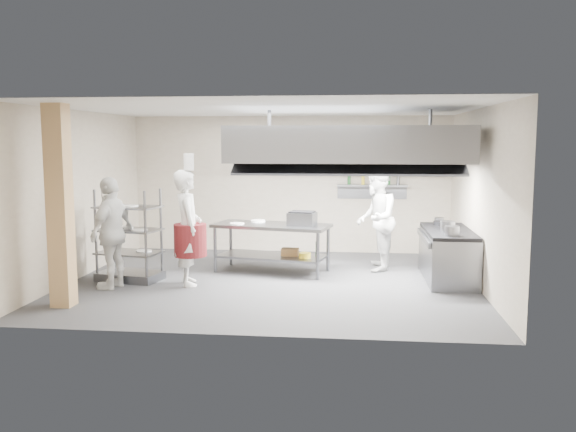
# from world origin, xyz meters

# --- Properties ---
(floor) EXTENTS (7.00, 7.00, 0.00)m
(floor) POSITION_xyz_m (0.00, 0.00, 0.00)
(floor) COLOR #313133
(floor) RESTS_ON ground
(ceiling) EXTENTS (7.00, 7.00, 0.00)m
(ceiling) POSITION_xyz_m (0.00, 0.00, 3.00)
(ceiling) COLOR silver
(ceiling) RESTS_ON wall_back
(wall_back) EXTENTS (7.00, 0.00, 7.00)m
(wall_back) POSITION_xyz_m (0.00, 3.00, 1.50)
(wall_back) COLOR tan
(wall_back) RESTS_ON ground
(wall_left) EXTENTS (0.00, 6.00, 6.00)m
(wall_left) POSITION_xyz_m (-3.50, 0.00, 1.50)
(wall_left) COLOR tan
(wall_left) RESTS_ON ground
(wall_right) EXTENTS (0.00, 6.00, 6.00)m
(wall_right) POSITION_xyz_m (3.50, 0.00, 1.50)
(wall_right) COLOR tan
(wall_right) RESTS_ON ground
(column) EXTENTS (0.30, 0.30, 3.00)m
(column) POSITION_xyz_m (-2.90, -1.90, 1.50)
(column) COLOR tan
(column) RESTS_ON floor
(exhaust_hood) EXTENTS (4.00, 2.50, 0.60)m
(exhaust_hood) POSITION_xyz_m (1.30, 0.40, 2.40)
(exhaust_hood) COLOR slate
(exhaust_hood) RESTS_ON ceiling
(hood_strip_a) EXTENTS (1.60, 0.12, 0.04)m
(hood_strip_a) POSITION_xyz_m (0.40, 0.40, 2.08)
(hood_strip_a) COLOR white
(hood_strip_a) RESTS_ON exhaust_hood
(hood_strip_b) EXTENTS (1.60, 0.12, 0.04)m
(hood_strip_b) POSITION_xyz_m (2.20, 0.40, 2.08)
(hood_strip_b) COLOR white
(hood_strip_b) RESTS_ON exhaust_hood
(wall_shelf) EXTENTS (1.50, 0.28, 0.04)m
(wall_shelf) POSITION_xyz_m (1.80, 2.84, 1.50)
(wall_shelf) COLOR slate
(wall_shelf) RESTS_ON wall_back
(island) EXTENTS (2.30, 1.32, 0.91)m
(island) POSITION_xyz_m (-0.12, 0.81, 0.46)
(island) COLOR gray
(island) RESTS_ON floor
(island_worktop) EXTENTS (2.30, 1.32, 0.06)m
(island_worktop) POSITION_xyz_m (-0.12, 0.81, 0.88)
(island_worktop) COLOR slate
(island_worktop) RESTS_ON island
(island_undershelf) EXTENTS (2.11, 1.20, 0.04)m
(island_undershelf) POSITION_xyz_m (-0.12, 0.81, 0.30)
(island_undershelf) COLOR slate
(island_undershelf) RESTS_ON island
(pass_rack) EXTENTS (1.19, 0.83, 1.62)m
(pass_rack) POSITION_xyz_m (-2.53, -0.16, 0.81)
(pass_rack) COLOR gray
(pass_rack) RESTS_ON floor
(cooking_range) EXTENTS (0.80, 2.00, 0.84)m
(cooking_range) POSITION_xyz_m (3.08, 0.50, 0.42)
(cooking_range) COLOR slate
(cooking_range) RESTS_ON floor
(range_top) EXTENTS (0.78, 1.96, 0.06)m
(range_top) POSITION_xyz_m (3.08, 0.50, 0.87)
(range_top) COLOR black
(range_top) RESTS_ON cooking_range
(chef_head) EXTENTS (0.70, 0.84, 1.98)m
(chef_head) POSITION_xyz_m (-1.40, -0.38, 0.99)
(chef_head) COLOR silver
(chef_head) RESTS_ON floor
(chef_line) EXTENTS (0.83, 1.02, 1.98)m
(chef_line) POSITION_xyz_m (1.83, 1.17, 0.99)
(chef_line) COLOR white
(chef_line) RESTS_ON floor
(chef_plating) EXTENTS (0.67, 1.17, 1.87)m
(chef_plating) POSITION_xyz_m (-2.60, -0.73, 0.94)
(chef_plating) COLOR white
(chef_plating) RESTS_ON floor
(griddle) EXTENTS (0.55, 0.47, 0.24)m
(griddle) POSITION_xyz_m (0.46, 0.68, 1.03)
(griddle) COLOR slate
(griddle) RESTS_ON island_worktop
(wicker_basket) EXTENTS (0.33, 0.24, 0.14)m
(wicker_basket) POSITION_xyz_m (0.23, 0.79, 0.39)
(wicker_basket) COLOR olive
(wicker_basket) RESTS_ON island_undershelf
(stockpot) EXTENTS (0.26, 0.26, 0.18)m
(stockpot) POSITION_xyz_m (3.03, 0.31, 0.99)
(stockpot) COLOR gray
(stockpot) RESTS_ON range_top
(plate_stack) EXTENTS (0.28, 0.28, 0.05)m
(plate_stack) POSITION_xyz_m (-2.53, -0.16, 0.52)
(plate_stack) COLOR white
(plate_stack) RESTS_ON pass_rack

